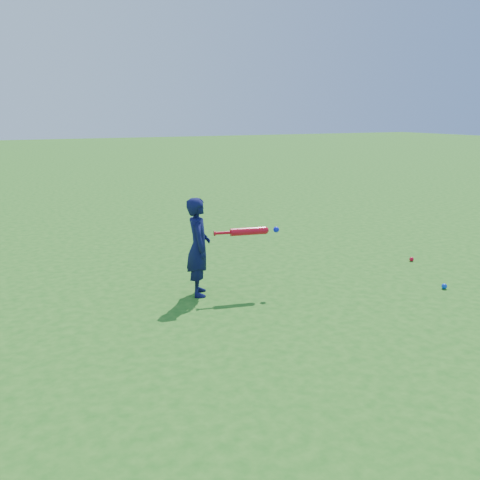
{
  "coord_description": "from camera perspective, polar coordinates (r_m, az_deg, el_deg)",
  "views": [
    {
      "loc": [
        -1.81,
        -5.37,
        2.1
      ],
      "look_at": [
        0.88,
        0.13,
        0.63
      ],
      "focal_mm": 40.0,
      "sensor_mm": 36.0,
      "label": 1
    }
  ],
  "objects": [
    {
      "name": "ground_ball_blue",
      "position": [
        6.97,
        20.95,
        -4.64
      ],
      "size": [
        0.07,
        0.07,
        0.07
      ],
      "primitive_type": "sphere",
      "color": "blue",
      "rests_on": "ground"
    },
    {
      "name": "ground_ball_red",
      "position": [
        8.09,
        17.83,
        -1.96
      ],
      "size": [
        0.06,
        0.06,
        0.06
      ],
      "primitive_type": "sphere",
      "color": "red",
      "rests_on": "ground"
    },
    {
      "name": "child",
      "position": [
        6.2,
        -4.45,
        -0.74
      ],
      "size": [
        0.39,
        0.49,
        1.15
      ],
      "primitive_type": "imported",
      "rotation": [
        0.0,
        0.0,
        1.25
      ],
      "color": "#0D103F",
      "rests_on": "ground"
    },
    {
      "name": "bat_swing",
      "position": [
        6.26,
        1.17,
        0.95
      ],
      "size": [
        0.79,
        0.2,
        0.09
      ],
      "rotation": [
        0.0,
        0.0,
        -0.18
      ],
      "color": "red",
      "rests_on": "ground"
    },
    {
      "name": "ground",
      "position": [
        6.04,
        -7.0,
        -6.92
      ],
      "size": [
        80.0,
        80.0,
        0.0
      ],
      "primitive_type": "plane",
      "color": "#206317",
      "rests_on": "ground"
    }
  ]
}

